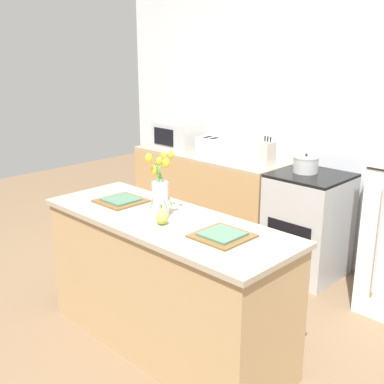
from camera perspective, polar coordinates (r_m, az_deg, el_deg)
name	(u,v)px	position (r m, az deg, el deg)	size (l,w,h in m)	color
ground_plane	(167,342)	(3.48, -3.02, -17.38)	(10.00, 10.00, 0.00)	brown
back_wall	(329,117)	(4.51, 15.91, 8.50)	(5.20, 0.08, 2.70)	silver
kitchen_island	(166,283)	(3.24, -3.14, -10.68)	(1.80, 0.66, 0.91)	tan
back_counter	(210,197)	(4.99, 2.13, -0.62)	(1.68, 0.60, 0.92)	tan
stove_range	(308,225)	(4.34, 13.55, -3.81)	(0.60, 0.61, 0.92)	#B2B5B7
flower_vase	(160,192)	(3.03, -3.84, 0.00)	(0.17, 0.17, 0.43)	silver
pear_figurine	(162,217)	(2.94, -3.59, -2.95)	(0.08, 0.08, 0.13)	#9EBC47
plate_setting_left	(121,200)	(3.41, -8.38, -0.98)	(0.30, 0.30, 0.02)	brown
plate_setting_right	(222,235)	(2.76, 3.60, -5.14)	(0.30, 0.30, 0.02)	brown
toaster	(211,146)	(4.82, 2.25, 5.46)	(0.28, 0.18, 0.17)	silver
cooking_pot	(306,164)	(4.23, 13.33, 3.21)	(0.22, 0.22, 0.17)	#B2B5B7
microwave	(179,135)	(5.15, -1.56, 6.76)	(0.48, 0.37, 0.27)	#B7BABC
knife_block	(267,154)	(4.39, 8.89, 4.49)	(0.10, 0.14, 0.27)	beige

